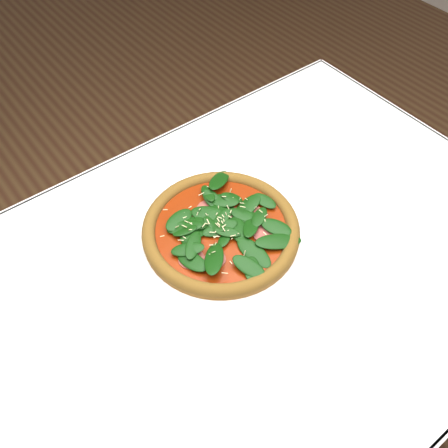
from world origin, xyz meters
TOP-DOWN VIEW (x-y plane):
  - ground at (0.00, 0.00)m, footprint 6.00×6.00m
  - dining_table at (0.00, 0.00)m, footprint 1.21×0.81m
  - plate at (0.02, 0.09)m, footprint 0.34×0.34m
  - pizza at (0.02, 0.09)m, footprint 0.35×0.35m
  - saucer_far at (0.37, 0.20)m, footprint 0.14×0.14m

SIDE VIEW (x-z plane):
  - ground at x=0.00m, z-range 0.00..0.00m
  - dining_table at x=0.00m, z-range 0.27..1.02m
  - saucer_far at x=0.37m, z-range 0.75..0.76m
  - plate at x=0.02m, z-range 0.75..0.76m
  - pizza at x=0.02m, z-range 0.76..0.80m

